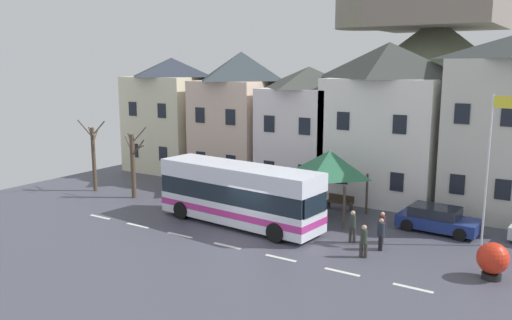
% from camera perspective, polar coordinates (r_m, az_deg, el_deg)
% --- Properties ---
extents(ground_plane, '(40.00, 60.00, 0.07)m').
position_cam_1_polar(ground_plane, '(26.71, -1.74, -8.66)').
color(ground_plane, '#484855').
extents(townhouse_00, '(6.16, 5.94, 9.15)m').
position_cam_1_polar(townhouse_00, '(44.04, -9.01, 4.93)').
color(townhouse_00, beige).
rests_on(townhouse_00, ground_plane).
extents(townhouse_01, '(5.40, 6.73, 9.57)m').
position_cam_1_polar(townhouse_01, '(40.28, -1.59, 4.84)').
color(townhouse_01, beige).
rests_on(townhouse_01, ground_plane).
extents(townhouse_02, '(5.27, 6.21, 8.48)m').
position_cam_1_polar(townhouse_02, '(37.16, 5.66, 3.49)').
color(townhouse_02, white).
rests_on(townhouse_02, ground_plane).
extents(townhouse_03, '(7.00, 5.69, 10.00)m').
position_cam_1_polar(townhouse_03, '(34.63, 13.93, 3.99)').
color(townhouse_03, white).
rests_on(townhouse_03, ground_plane).
extents(hilltop_castle, '(33.55, 33.55, 20.22)m').
position_cam_1_polar(hilltop_castle, '(53.83, 18.49, 8.31)').
color(hilltop_castle, '#595F4A').
rests_on(hilltop_castle, ground_plane).
extents(transit_bus, '(9.85, 3.24, 3.31)m').
position_cam_1_polar(transit_bus, '(28.60, -1.86, -3.82)').
color(transit_bus, white).
rests_on(transit_bus, ground_plane).
extents(bus_shelter, '(3.60, 3.60, 3.87)m').
position_cam_1_polar(bus_shelter, '(30.08, 7.98, -0.38)').
color(bus_shelter, '#473D33').
rests_on(bus_shelter, ground_plane).
extents(parked_car_00, '(4.15, 2.15, 1.31)m').
position_cam_1_polar(parked_car_00, '(29.35, 19.04, -6.09)').
color(parked_car_00, navy).
rests_on(parked_car_00, ground_plane).
extents(parked_car_01, '(4.39, 2.14, 1.26)m').
position_cam_1_polar(parked_car_01, '(36.21, -6.68, -2.53)').
color(parked_car_01, navy).
rests_on(parked_car_01, ground_plane).
extents(pedestrian_00, '(0.33, 0.31, 1.63)m').
position_cam_1_polar(pedestrian_00, '(26.39, 10.41, -6.89)').
color(pedestrian_00, '#38332D').
rests_on(pedestrian_00, ground_plane).
extents(pedestrian_01, '(0.30, 0.33, 1.56)m').
position_cam_1_polar(pedestrian_01, '(26.72, 13.50, -7.03)').
color(pedestrian_01, '#38332D').
rests_on(pedestrian_01, ground_plane).
extents(pedestrian_02, '(0.36, 0.37, 1.54)m').
position_cam_1_polar(pedestrian_02, '(25.71, 13.38, -7.71)').
color(pedestrian_02, black).
rests_on(pedestrian_02, ground_plane).
extents(pedestrian_03, '(0.38, 0.31, 1.53)m').
position_cam_1_polar(pedestrian_03, '(24.60, 11.59, -8.54)').
color(pedestrian_03, '#38332D').
rests_on(pedestrian_03, ground_plane).
extents(public_bench, '(1.64, 0.48, 0.87)m').
position_cam_1_polar(public_bench, '(32.26, 9.11, -4.48)').
color(public_bench, '#473828').
rests_on(public_bench, ground_plane).
extents(flagpole, '(0.95, 0.10, 7.31)m').
position_cam_1_polar(flagpole, '(27.05, 24.00, -0.02)').
color(flagpole, silver).
rests_on(flagpole, ground_plane).
extents(harbour_buoy, '(1.29, 1.29, 1.54)m').
position_cam_1_polar(harbour_buoy, '(23.85, 24.27, -9.77)').
color(harbour_buoy, black).
rests_on(harbour_buoy, ground_plane).
extents(bare_tree_00, '(2.22, 1.21, 4.70)m').
position_cam_1_polar(bare_tree_00, '(35.13, -13.17, -0.45)').
color(bare_tree_00, brown).
rests_on(bare_tree_00, ground_plane).
extents(bare_tree_01, '(1.35, 2.03, 5.02)m').
position_cam_1_polar(bare_tree_01, '(37.73, -17.17, 0.42)').
color(bare_tree_01, brown).
rests_on(bare_tree_01, ground_plane).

